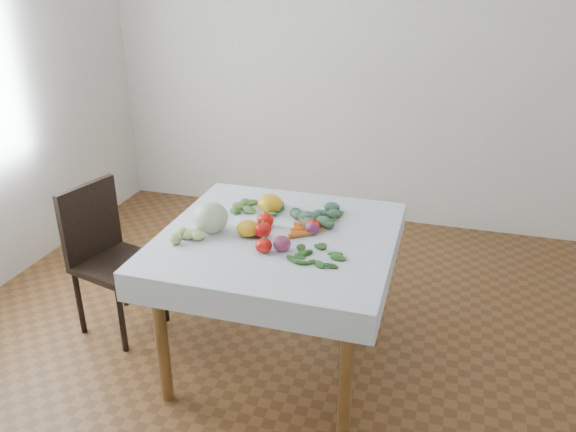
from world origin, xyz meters
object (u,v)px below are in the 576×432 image
object	(u,v)px
heirloom_back	(270,203)
chair	(106,249)
cabbage	(211,217)
carrot_bunch	(314,225)
table	(278,252)

from	to	relation	value
heirloom_back	chair	bearing A→B (deg)	-167.72
cabbage	carrot_bunch	xyz separation A→B (m)	(0.47, 0.19, -0.06)
table	heirloom_back	xyz separation A→B (m)	(-0.12, 0.25, 0.15)
table	carrot_bunch	size ratio (longest dim) A/B	3.25
table	chair	bearing A→B (deg)	177.15
table	chair	size ratio (longest dim) A/B	1.16
chair	cabbage	distance (m)	0.80
cabbage	table	bearing A→B (deg)	11.81
table	cabbage	distance (m)	0.38
cabbage	carrot_bunch	world-z (taller)	cabbage
heirloom_back	carrot_bunch	xyz separation A→B (m)	(0.27, -0.13, -0.03)
carrot_bunch	cabbage	bearing A→B (deg)	-157.78
table	heirloom_back	world-z (taller)	heirloom_back
chair	heirloom_back	world-z (taller)	chair
heirloom_back	carrot_bunch	size ratio (longest dim) A/B	0.43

